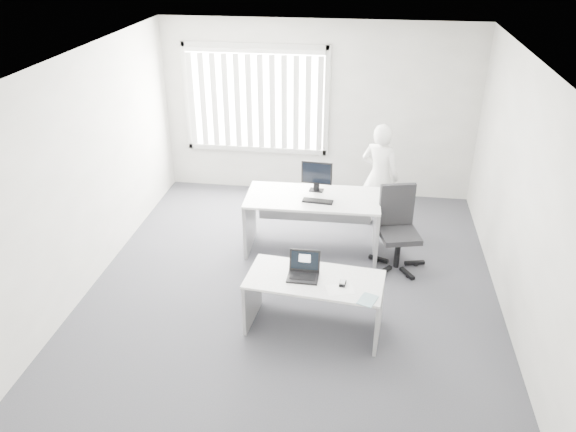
# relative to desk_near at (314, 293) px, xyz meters

# --- Properties ---
(ground) EXTENTS (6.00, 6.00, 0.00)m
(ground) POSITION_rel_desk_near_xyz_m (-0.34, 0.67, -0.48)
(ground) COLOR #494A50
(ground) RESTS_ON ground
(wall_back) EXTENTS (5.00, 0.02, 2.80)m
(wall_back) POSITION_rel_desk_near_xyz_m (-0.34, 3.67, 0.92)
(wall_back) COLOR silver
(wall_back) RESTS_ON ground
(wall_front) EXTENTS (5.00, 0.02, 2.80)m
(wall_front) POSITION_rel_desk_near_xyz_m (-0.34, -2.33, 0.92)
(wall_front) COLOR silver
(wall_front) RESTS_ON ground
(wall_left) EXTENTS (0.02, 6.00, 2.80)m
(wall_left) POSITION_rel_desk_near_xyz_m (-2.84, 0.67, 0.92)
(wall_left) COLOR silver
(wall_left) RESTS_ON ground
(wall_right) EXTENTS (0.02, 6.00, 2.80)m
(wall_right) POSITION_rel_desk_near_xyz_m (2.16, 0.67, 0.92)
(wall_right) COLOR silver
(wall_right) RESTS_ON ground
(ceiling) EXTENTS (5.00, 6.00, 0.02)m
(ceiling) POSITION_rel_desk_near_xyz_m (-0.34, 0.67, 2.32)
(ceiling) COLOR silver
(ceiling) RESTS_ON wall_back
(window) EXTENTS (2.32, 0.06, 1.76)m
(window) POSITION_rel_desk_near_xyz_m (-1.34, 3.63, 1.07)
(window) COLOR #B3B3AF
(window) RESTS_ON wall_back
(blinds) EXTENTS (2.20, 0.10, 1.50)m
(blinds) POSITION_rel_desk_near_xyz_m (-1.34, 3.57, 1.04)
(blinds) COLOR white
(blinds) RESTS_ON wall_back
(desk_near) EXTENTS (1.52, 0.82, 0.67)m
(desk_near) POSITION_rel_desk_near_xyz_m (0.00, 0.00, 0.00)
(desk_near) COLOR white
(desk_near) RESTS_ON ground
(desk_far) EXTENTS (1.80, 0.87, 0.81)m
(desk_far) POSITION_rel_desk_near_xyz_m (-0.20, 1.71, 0.11)
(desk_far) COLOR white
(desk_far) RESTS_ON ground
(office_chair) EXTENTS (0.76, 0.76, 1.10)m
(office_chair) POSITION_rel_desk_near_xyz_m (0.94, 1.47, -0.14)
(office_chair) COLOR black
(office_chair) RESTS_ON ground
(person) EXTENTS (0.68, 0.58, 1.59)m
(person) POSITION_rel_desk_near_xyz_m (0.68, 2.57, 0.31)
(person) COLOR white
(person) RESTS_ON ground
(laptop) EXTENTS (0.34, 0.30, 0.26)m
(laptop) POSITION_rel_desk_near_xyz_m (-0.13, -0.02, 0.32)
(laptop) COLOR black
(laptop) RESTS_ON desk_near
(paper_sheet) EXTENTS (0.32, 0.27, 0.00)m
(paper_sheet) POSITION_rel_desk_near_xyz_m (0.28, -0.17, 0.19)
(paper_sheet) COLOR white
(paper_sheet) RESTS_ON desk_near
(mouse) EXTENTS (0.07, 0.11, 0.04)m
(mouse) POSITION_rel_desk_near_xyz_m (0.30, -0.08, 0.21)
(mouse) COLOR #B5B5B7
(mouse) RESTS_ON paper_sheet
(booklet) EXTENTS (0.22, 0.26, 0.01)m
(booklet) POSITION_rel_desk_near_xyz_m (0.57, -0.32, 0.19)
(booklet) COLOR silver
(booklet) RESTS_ON desk_near
(keyboard) EXTENTS (0.41, 0.17, 0.02)m
(keyboard) POSITION_rel_desk_near_xyz_m (-0.13, 1.57, 0.34)
(keyboard) COLOR black
(keyboard) RESTS_ON desk_far
(monitor) EXTENTS (0.43, 0.17, 0.42)m
(monitor) POSITION_rel_desk_near_xyz_m (-0.18, 1.91, 0.54)
(monitor) COLOR black
(monitor) RESTS_ON desk_far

